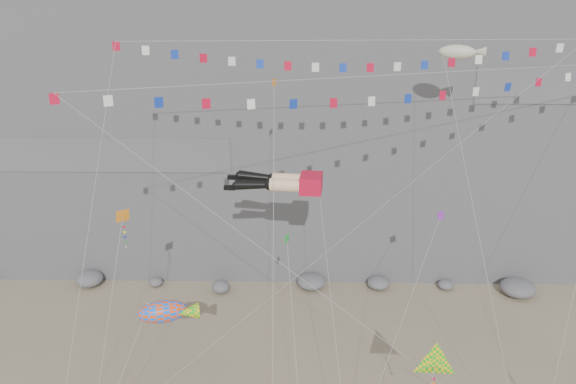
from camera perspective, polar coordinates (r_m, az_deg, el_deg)
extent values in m
cube|color=red|center=(37.16, 2.37, 0.89)|extent=(1.61, 2.09, 1.16)
cylinder|color=#FFC89F|center=(36.78, -0.33, 0.71)|extent=(2.03, 1.05, 0.85)
sphere|color=black|center=(36.90, -1.84, 0.77)|extent=(0.78, 0.78, 0.78)
cone|color=black|center=(37.11, -3.61, 0.74)|extent=(2.40, 0.94, 0.80)
cube|color=black|center=(37.50, -5.94, 0.45)|extent=(0.79, 0.41, 0.28)
cylinder|color=#FFC89F|center=(37.86, -0.11, 1.27)|extent=(2.03, 1.05, 0.85)
sphere|color=black|center=(37.99, -1.58, 1.32)|extent=(0.78, 0.78, 0.78)
cone|color=black|center=(38.14, -3.30, 1.54)|extent=(2.41, 0.95, 0.85)
cube|color=black|center=(38.46, -5.58, 1.50)|extent=(0.79, 0.41, 0.28)
cylinder|color=gray|center=(32.67, 4.40, -14.72)|extent=(0.03, 0.03, 21.09)
cylinder|color=gray|center=(33.08, -7.48, -5.29)|extent=(0.03, 0.03, 30.49)
cylinder|color=gray|center=(34.23, 17.42, -6.86)|extent=(0.03, 0.03, 23.42)
cylinder|color=gray|center=(35.08, -18.01, -13.70)|extent=(0.03, 0.03, 13.97)
cylinder|color=gray|center=(37.37, 19.55, -4.21)|extent=(0.03, 0.03, 25.62)
cylinder|color=gray|center=(33.07, -1.52, -7.73)|extent=(0.03, 0.03, 24.19)
cylinder|color=gray|center=(34.70, 10.81, -14.60)|extent=(0.03, 0.03, 17.73)
cylinder|color=gray|center=(32.88, 0.81, -16.83)|extent=(0.03, 0.03, 14.46)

